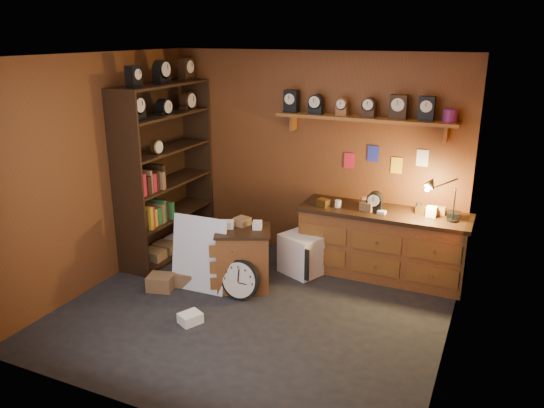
% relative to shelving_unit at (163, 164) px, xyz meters
% --- Properties ---
extents(floor, '(4.00, 4.00, 0.00)m').
position_rel_shelving_unit_xyz_m(floor, '(1.79, -0.98, -1.25)').
color(floor, black).
rests_on(floor, ground).
extents(room_shell, '(4.02, 3.62, 2.71)m').
position_rel_shelving_unit_xyz_m(room_shell, '(1.84, -0.87, 0.47)').
color(room_shell, brown).
rests_on(room_shell, ground).
extents(shelving_unit, '(0.47, 1.60, 2.58)m').
position_rel_shelving_unit_xyz_m(shelving_unit, '(0.00, 0.00, 0.00)').
color(shelving_unit, black).
rests_on(shelving_unit, ground).
extents(workbench, '(2.05, 0.66, 1.36)m').
position_rel_shelving_unit_xyz_m(workbench, '(2.84, 0.49, -0.78)').
color(workbench, brown).
rests_on(workbench, ground).
extents(low_cabinet, '(0.80, 0.76, 0.82)m').
position_rel_shelving_unit_xyz_m(low_cabinet, '(1.43, -0.50, -0.86)').
color(low_cabinet, brown).
rests_on(low_cabinet, ground).
extents(big_round_clock, '(0.47, 0.16, 0.47)m').
position_rel_shelving_unit_xyz_m(big_round_clock, '(1.52, -0.77, -1.02)').
color(big_round_clock, black).
rests_on(big_round_clock, ground).
extents(white_panel, '(0.69, 0.21, 0.90)m').
position_rel_shelving_unit_xyz_m(white_panel, '(0.98, -0.76, -1.25)').
color(white_panel, silver).
rests_on(white_panel, ground).
extents(mini_fridge, '(0.64, 0.66, 0.50)m').
position_rel_shelving_unit_xyz_m(mini_fridge, '(1.93, 0.18, -1.00)').
color(mini_fridge, silver).
rests_on(mini_fridge, ground).
extents(floor_box_a, '(0.35, 0.32, 0.18)m').
position_rel_shelving_unit_xyz_m(floor_box_a, '(0.57, -0.97, -1.16)').
color(floor_box_a, brown).
rests_on(floor_box_a, ground).
extents(floor_box_b, '(0.26, 0.28, 0.11)m').
position_rel_shelving_unit_xyz_m(floor_box_b, '(1.30, -1.48, -1.20)').
color(floor_box_b, white).
rests_on(floor_box_b, ground).
extents(floor_box_c, '(0.26, 0.24, 0.17)m').
position_rel_shelving_unit_xyz_m(floor_box_c, '(0.78, -0.76, -1.17)').
color(floor_box_c, brown).
rests_on(floor_box_c, ground).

